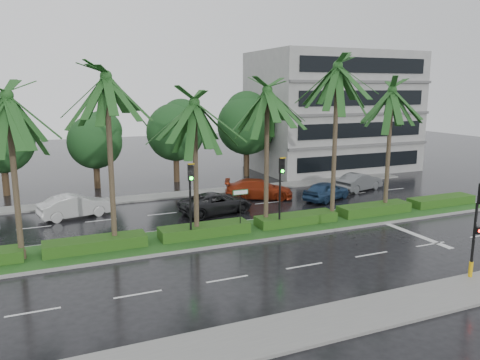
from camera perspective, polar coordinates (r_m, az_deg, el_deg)
name	(u,v)px	position (r m, az deg, el deg)	size (l,w,h in m)	color
ground	(260,236)	(27.24, 2.39, -6.86)	(120.00, 120.00, 0.00)	black
near_sidewalk	(375,311)	(19.21, 16.16, -15.11)	(40.00, 2.40, 0.12)	slate
far_sidewalk	(195,193)	(38.01, -5.46, -1.60)	(40.00, 2.00, 0.12)	slate
median	(252,230)	(28.07, 1.51, -6.13)	(36.00, 4.00, 0.15)	gray
hedge	(252,224)	(27.97, 1.51, -5.41)	(35.20, 1.40, 0.60)	#234D16
lane_markings	(309,232)	(28.28, 8.36, -6.28)	(34.00, 13.06, 0.01)	silver
palm_row	(232,98)	(26.33, -0.92, 9.92)	(26.30, 4.20, 10.39)	#3F3524
signal_near	(477,226)	(22.97, 26.91, -5.01)	(0.34, 0.45, 4.36)	black
signal_median_left	(191,190)	(25.30, -6.04, -1.28)	(0.34, 0.42, 4.36)	black
signal_median_right	(281,182)	(27.39, 5.00, -0.30)	(0.34, 0.42, 4.36)	black
street_sign	(240,200)	(26.68, 0.04, -2.49)	(0.95, 0.09, 2.60)	black
bg_trees	(180,130)	(42.71, -7.38, 6.08)	(32.68, 5.65, 8.17)	#3B2C1A
building	(332,112)	(50.13, 11.18, 8.18)	(16.00, 10.00, 12.00)	gray
car_white	(75,206)	(32.76, -19.46, -3.02)	(4.62, 1.61, 1.52)	#B5B5B5
car_darkgrey	(216,203)	(31.99, -2.91, -2.79)	(5.15, 2.38, 1.43)	black
car_red	(259,189)	(36.10, 2.30, -1.11)	(5.22, 2.12, 1.51)	maroon
car_blue	(326,191)	(36.17, 10.47, -1.30)	(4.31, 1.73, 1.47)	navy
car_grey	(360,182)	(40.21, 14.37, -0.22)	(4.46, 1.56, 1.47)	#56595B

